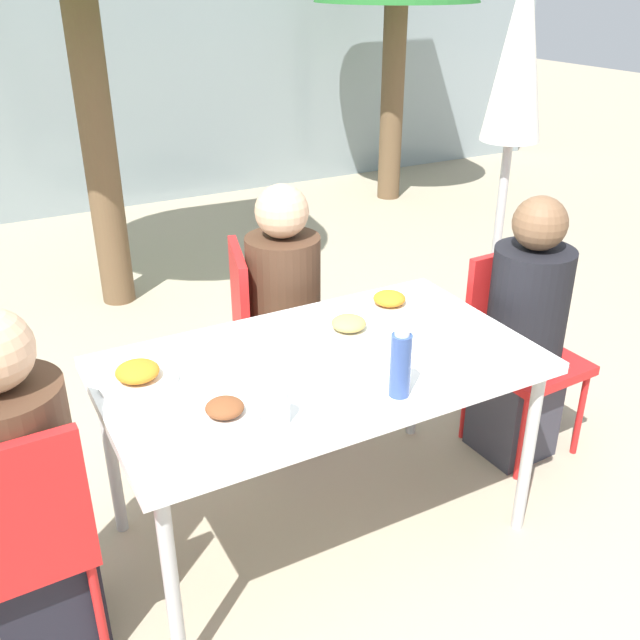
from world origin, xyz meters
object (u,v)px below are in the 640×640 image
salad_bowl (409,333)px  chair_far (264,326)px  chair_right (517,338)px  drinking_cup (278,407)px  person_right (524,339)px  bottle (400,364)px  person_far (284,320)px  chair_left (14,536)px  person_left (25,500)px  closed_umbrella (515,85)px

salad_bowl → chair_far: bearing=107.0°
chair_right → drinking_cup: size_ratio=7.94×
person_right → bottle: bearing=19.4°
person_far → salad_bowl: (0.16, -0.68, 0.20)m
person_far → chair_far: bearing=-121.9°
chair_far → chair_left: bearing=-38.0°
bottle → salad_bowl: bottle is taller
chair_left → bottle: size_ratio=3.83×
chair_right → person_left: bearing=1.8°
person_right → closed_umbrella: (0.43, 0.67, 0.88)m
bottle → person_left: bearing=165.7°
closed_umbrella → salad_bowl: (-1.05, -0.73, -0.68)m
closed_umbrella → drinking_cup: (-1.67, -0.98, -0.65)m
chair_far → person_far: bearing=58.1°
person_left → bottle: (1.08, -0.27, 0.29)m
salad_bowl → person_far: bearing=103.6°
chair_left → person_far: bearing=31.1°
person_far → person_right: bearing=67.4°
chair_far → drinking_cup: 1.11m
salad_bowl → chair_right: bearing=12.1°
person_right → closed_umbrella: bearing=-125.0°
chair_left → drinking_cup: bearing=-13.3°
bottle → salad_bowl: 0.38m
chair_left → person_left: person_left is taller
chair_right → salad_bowl: size_ratio=5.38×
closed_umbrella → salad_bowl: bearing=-145.0°
chair_left → drinking_cup: 0.80m
chair_far → drinking_cup: (-0.40, -0.99, 0.28)m
chair_right → drinking_cup: 1.38m
drinking_cup → chair_left: bearing=168.3°
person_left → drinking_cup: (0.69, -0.23, 0.24)m
chair_left → closed_umbrella: bearing=17.3°
bottle → drinking_cup: (-0.39, 0.04, -0.05)m
chair_far → closed_umbrella: closed_umbrella is taller
closed_umbrella → chair_left: bearing=-161.1°
person_right → chair_far: (-0.85, 0.69, -0.04)m
person_left → chair_far: size_ratio=1.33×
chair_left → drinking_cup: size_ratio=7.94×
chair_far → salad_bowl: (0.23, -0.75, 0.25)m
person_left → drinking_cup: person_left is taller
chair_left → chair_right: bearing=5.0°
chair_right → person_far: bearing=-35.4°
person_left → person_right: bearing=0.5°
chair_far → person_left: bearing=-39.6°
bottle → chair_left: bearing=170.3°
chair_far → drinking_cup: bearing=-6.3°
person_far → drinking_cup: bearing=-11.1°
person_right → person_far: person_right is taller
person_right → drinking_cup: size_ratio=10.57×
person_left → person_far: bearing=29.2°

